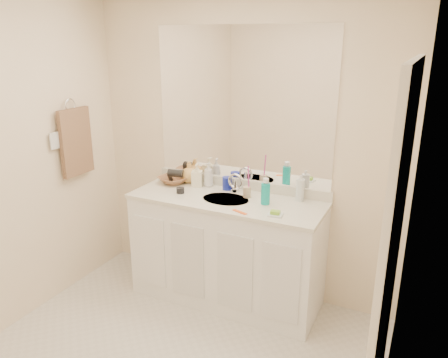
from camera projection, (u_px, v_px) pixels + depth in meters
wall_back at (242, 150)px, 3.51m from camera, size 2.60×0.02×2.40m
wall_right at (398, 249)px, 1.86m from camera, size 0.02×2.60×2.40m
vanity_cabinet at (227, 251)px, 3.52m from camera, size 1.50×0.55×0.85m
countertop at (227, 200)px, 3.38m from camera, size 1.52×0.57×0.03m
backsplash at (240, 184)px, 3.59m from camera, size 1.52×0.03×0.08m
sink_basin at (226, 200)px, 3.36m from camera, size 0.37×0.37×0.02m
faucet at (235, 185)px, 3.50m from camera, size 0.02×0.02×0.11m
mirror at (242, 105)px, 3.40m from camera, size 1.48×0.01×1.20m
blue_mug at (227, 183)px, 3.55m from camera, size 0.10×0.10×0.11m
tan_cup at (247, 192)px, 3.38m from camera, size 0.08×0.08×0.08m
toothbrush at (249, 179)px, 3.35m from camera, size 0.01×0.04×0.21m
mouthwash_bottle at (265, 194)px, 3.23m from camera, size 0.08×0.08×0.16m
clear_pump_bottle at (300, 190)px, 3.30m from camera, size 0.08×0.08×0.17m
soap_dish at (275, 215)px, 3.04m from camera, size 0.11×0.09×0.01m
green_soap at (275, 212)px, 3.04m from camera, size 0.07×0.05×0.02m
orange_comb at (240, 212)px, 3.10m from camera, size 0.13×0.07×0.01m
dark_jar at (180, 190)px, 3.48m from camera, size 0.08×0.08×0.04m
soap_bottle_white at (208, 175)px, 3.62m from camera, size 0.08×0.08×0.20m
soap_bottle_cream at (197, 175)px, 3.63m from camera, size 0.11×0.11×0.19m
soap_bottle_yellow at (189, 172)px, 3.72m from camera, size 0.17×0.17×0.18m
wicker_basket at (174, 180)px, 3.72m from camera, size 0.31×0.31×0.06m
hair_dryer at (176, 173)px, 3.69m from camera, size 0.14×0.09×0.07m
towel_ring at (70, 105)px, 3.48m from camera, size 0.01×0.11×0.11m
hand_towel at (76, 142)px, 3.57m from camera, size 0.04×0.32×0.55m
switch_plate at (54, 141)px, 3.39m from camera, size 0.01×0.08×0.13m
door at (381, 328)px, 1.67m from camera, size 0.02×0.82×2.00m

